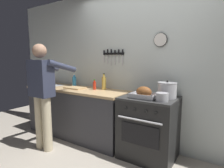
# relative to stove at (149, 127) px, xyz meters

# --- Properties ---
(wall_back) EXTENTS (6.00, 0.13, 2.60)m
(wall_back) POSITION_rel_stove_xyz_m (-0.22, 0.36, 0.85)
(wall_back) COLOR silver
(wall_back) RESTS_ON ground
(counter_block) EXTENTS (2.03, 0.65, 0.90)m
(counter_block) POSITION_rel_stove_xyz_m (-1.43, 0.00, 0.01)
(counter_block) COLOR #38383D
(counter_block) RESTS_ON ground
(stove) EXTENTS (0.76, 0.67, 0.90)m
(stove) POSITION_rel_stove_xyz_m (0.00, 0.00, 0.00)
(stove) COLOR black
(stove) RESTS_ON ground
(person_cook) EXTENTS (0.51, 0.63, 1.66)m
(person_cook) POSITION_rel_stove_xyz_m (-1.49, -0.66, 0.50)
(person_cook) COLOR #C6B793
(person_cook) RESTS_ON ground
(roasting_pan) EXTENTS (0.35, 0.26, 0.16)m
(roasting_pan) POSITION_rel_stove_xyz_m (-0.04, -0.10, 0.52)
(roasting_pan) COLOR #B7B7BC
(roasting_pan) RESTS_ON stove
(stock_pot) EXTENTS (0.26, 0.26, 0.24)m
(stock_pot) POSITION_rel_stove_xyz_m (0.22, 0.10, 0.56)
(stock_pot) COLOR #B7B7BC
(stock_pot) RESTS_ON stove
(saucepan) EXTENTS (0.16, 0.16, 0.11)m
(saucepan) POSITION_rel_stove_xyz_m (0.23, -0.15, 0.50)
(saucepan) COLOR #B7B7BC
(saucepan) RESTS_ON stove
(cutting_board) EXTENTS (0.36, 0.24, 0.02)m
(cutting_board) POSITION_rel_stove_xyz_m (-1.42, -0.02, 0.46)
(cutting_board) COLOR tan
(cutting_board) RESTS_ON counter_block
(bottle_cooking_oil) EXTENTS (0.07, 0.07, 0.28)m
(bottle_cooking_oil) POSITION_rel_stove_xyz_m (-0.90, 0.16, 0.57)
(bottle_cooking_oil) COLOR gold
(bottle_cooking_oil) RESTS_ON counter_block
(bottle_dish_soap) EXTENTS (0.07, 0.07, 0.24)m
(bottle_dish_soap) POSITION_rel_stove_xyz_m (-1.62, 0.17, 0.55)
(bottle_dish_soap) COLOR #338CCC
(bottle_dish_soap) RESTS_ON counter_block
(bottle_hot_sauce) EXTENTS (0.05, 0.05, 0.18)m
(bottle_hot_sauce) POSITION_rel_stove_xyz_m (-1.04, 0.07, 0.52)
(bottle_hot_sauce) COLOR red
(bottle_hot_sauce) RESTS_ON counter_block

